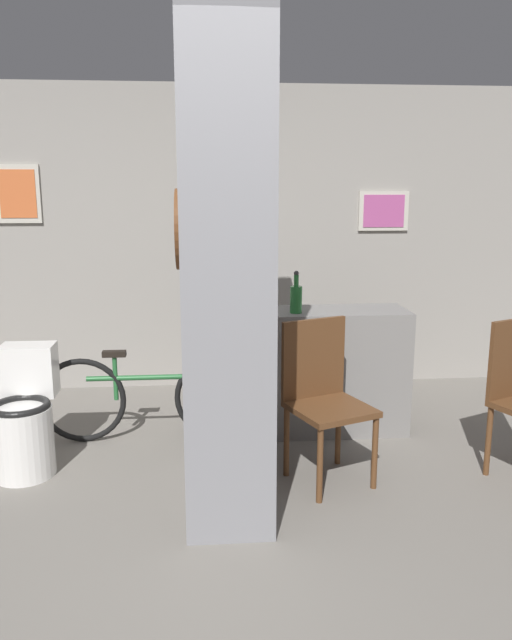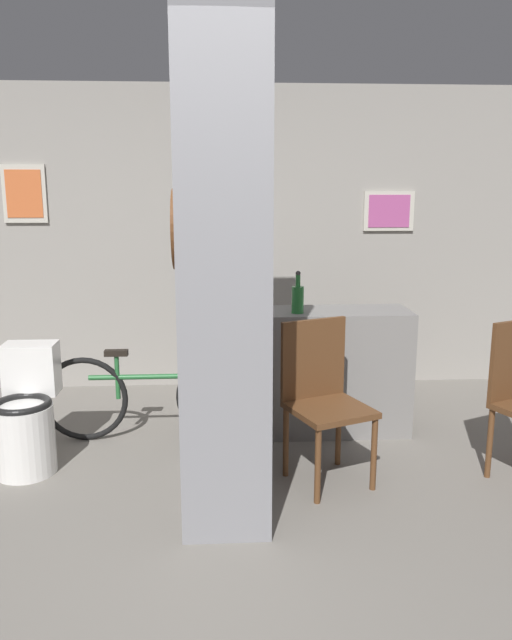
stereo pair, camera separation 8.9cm
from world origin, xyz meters
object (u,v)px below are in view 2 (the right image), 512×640
object	(u,v)px
bottle_tall	(298,298)
chair_near_pillar	(323,394)
toilet	(26,419)
bicycle	(152,396)

from	to	relation	value
bottle_tall	chair_near_pillar	bearing A→B (deg)	-83.87
toilet	bicycle	distance (m)	0.86
bottle_tall	toilet	bearing A→B (deg)	-165.76
chair_near_pillar	bottle_tall	bearing A→B (deg)	74.17
chair_near_pillar	bicycle	size ratio (longest dim) A/B	0.63
toilet	bicycle	world-z (taller)	toilet
toilet	chair_near_pillar	bearing A→B (deg)	-7.20
toilet	bottle_tall	xyz separation A→B (m)	(1.76, 0.45, 0.67)
toilet	bicycle	bearing A→B (deg)	30.29
bicycle	bottle_tall	size ratio (longest dim) A/B	5.23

